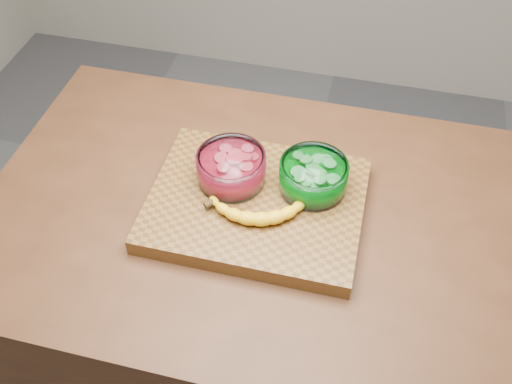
# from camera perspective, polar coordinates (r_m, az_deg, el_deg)

# --- Properties ---
(ground) EXTENTS (3.50, 3.50, 0.00)m
(ground) POSITION_cam_1_polar(r_m,az_deg,el_deg) (2.01, 0.00, -18.67)
(ground) COLOR #58595D
(ground) RESTS_ON ground
(counter) EXTENTS (1.20, 0.80, 0.90)m
(counter) POSITION_cam_1_polar(r_m,az_deg,el_deg) (1.60, 0.00, -12.29)
(counter) COLOR #492815
(counter) RESTS_ON ground
(cutting_board) EXTENTS (0.45, 0.35, 0.04)m
(cutting_board) POSITION_cam_1_polar(r_m,az_deg,el_deg) (1.22, 0.00, -1.26)
(cutting_board) COLOR brown
(cutting_board) RESTS_ON counter
(bowl_red) EXTENTS (0.15, 0.15, 0.07)m
(bowl_red) POSITION_cam_1_polar(r_m,az_deg,el_deg) (1.22, -2.48, 2.41)
(bowl_red) COLOR white
(bowl_red) RESTS_ON cutting_board
(bowl_green) EXTENTS (0.14, 0.14, 0.07)m
(bowl_green) POSITION_cam_1_polar(r_m,az_deg,el_deg) (1.21, 5.74, 1.57)
(bowl_green) COLOR white
(bowl_green) RESTS_ON cutting_board
(banana) EXTENTS (0.24, 0.14, 0.03)m
(banana) POSITION_cam_1_polar(r_m,az_deg,el_deg) (1.17, 0.26, -1.26)
(banana) COLOR yellow
(banana) RESTS_ON cutting_board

